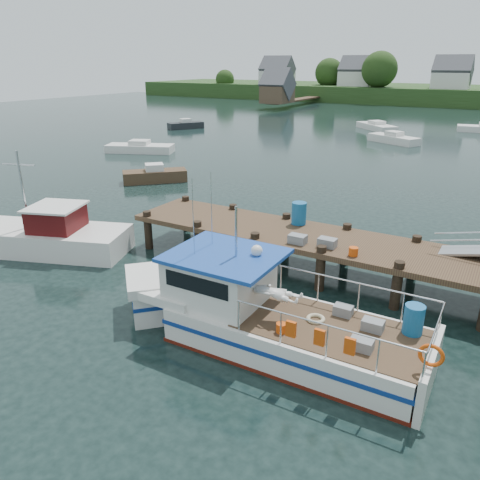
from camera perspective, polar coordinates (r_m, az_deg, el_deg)
The scene contains 8 objects.
ground_plane at distance 17.97m, azimuth 5.19°, elevation -2.98°, with size 160.00×160.00×0.00m, color black.
lobster_boat at distance 12.90m, azimuth 2.01°, elevation -9.04°, with size 9.48×2.87×4.51m.
work_boat at distance 20.65m, azimuth -23.21°, elevation 0.50°, with size 7.65×4.50×4.08m.
moored_rowboat at distance 30.82m, azimuth -10.34°, elevation 7.79°, with size 3.78×3.81×1.16m.
moored_a at distance 41.50m, azimuth -12.10°, elevation 10.93°, with size 5.92×3.99×1.04m.
moored_b at distance 47.70m, azimuth 18.23°, elevation 11.65°, with size 5.23×3.79×1.11m.
moored_d at distance 56.91m, azimuth 16.29°, elevation 13.16°, with size 5.58×5.52×1.00m.
moored_e at distance 55.99m, azimuth -6.64°, elevation 13.76°, with size 3.28×4.20×1.12m.
Camera 1 is at (6.93, -14.91, 7.25)m, focal length 35.00 mm.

